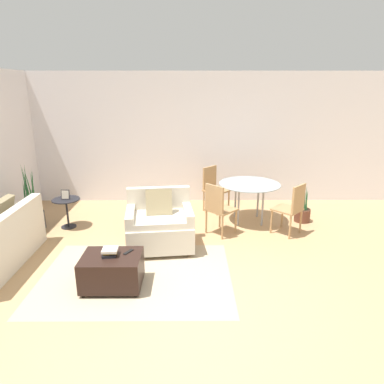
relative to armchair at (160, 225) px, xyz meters
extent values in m
plane|color=tan|center=(0.41, -1.47, -0.37)|extent=(20.00, 20.00, 0.00)
cube|color=white|center=(0.41, 2.38, 1.01)|extent=(12.00, 0.06, 2.75)
cube|color=tan|center=(-0.25, -0.88, -0.37)|extent=(2.53, 1.86, 0.00)
cube|color=beige|center=(-0.25, -1.50, -0.36)|extent=(2.47, 0.07, 0.00)
cube|color=beige|center=(-0.25, -1.19, -0.36)|extent=(2.47, 0.07, 0.00)
cube|color=beige|center=(-0.25, -0.88, -0.36)|extent=(2.47, 0.07, 0.00)
cube|color=beige|center=(-0.25, -0.57, -0.36)|extent=(2.47, 0.07, 0.00)
cube|color=beige|center=(-0.25, -0.26, -0.36)|extent=(2.47, 0.07, 0.00)
cube|color=beige|center=(-1.98, -0.61, 0.24)|extent=(0.14, 1.79, 0.40)
cube|color=beige|center=(-2.36, 0.23, 0.17)|extent=(0.82, 0.12, 0.26)
cube|color=#8E7F5B|center=(-2.27, -0.20, 0.32)|extent=(0.19, 0.40, 0.41)
cube|color=beige|center=(0.00, -0.04, -0.11)|extent=(1.08, 0.92, 0.39)
cube|color=beige|center=(0.01, -0.07, 0.13)|extent=(0.83, 0.77, 0.10)
cube|color=beige|center=(-0.03, 0.30, 0.31)|extent=(1.01, 0.23, 0.45)
cube|color=beige|center=(-0.43, -0.09, 0.18)|extent=(0.20, 0.75, 0.20)
cube|color=beige|center=(0.44, 0.01, 0.18)|extent=(0.20, 0.75, 0.20)
cylinder|color=brown|center=(-0.38, -0.41, -0.34)|extent=(0.05, 0.05, 0.06)
cylinder|color=brown|center=(0.46, -0.31, -0.34)|extent=(0.05, 0.05, 0.06)
cylinder|color=brown|center=(-0.45, 0.24, -0.34)|extent=(0.05, 0.05, 0.06)
cylinder|color=brown|center=(0.38, 0.33, -0.34)|extent=(0.05, 0.05, 0.06)
cube|color=#8E7F5B|center=(-0.01, 0.06, 0.36)|extent=(0.42, 0.26, 0.41)
cube|color=black|center=(-0.51, -1.12, -0.13)|extent=(0.73, 0.56, 0.39)
cylinder|color=black|center=(-0.82, -1.35, -0.35)|extent=(0.04, 0.04, 0.04)
cylinder|color=black|center=(-0.19, -1.35, -0.35)|extent=(0.04, 0.04, 0.04)
cylinder|color=black|center=(-0.82, -0.89, -0.35)|extent=(0.04, 0.04, 0.04)
cylinder|color=black|center=(-0.19, -0.89, -0.35)|extent=(0.04, 0.04, 0.04)
cube|color=black|center=(-0.53, -1.10, 0.08)|extent=(0.19, 0.20, 0.03)
cube|color=gold|center=(-0.52, -1.08, 0.11)|extent=(0.19, 0.16, 0.03)
cube|color=beige|center=(-0.52, -1.11, 0.14)|extent=(0.19, 0.18, 0.03)
cube|color=black|center=(-0.31, -1.02, 0.06)|extent=(0.12, 0.16, 0.01)
cylinder|color=#333338|center=(-2.34, 0.76, -0.22)|extent=(0.42, 0.42, 0.30)
cylinder|color=black|center=(-2.34, 0.76, -0.07)|extent=(0.38, 0.38, 0.02)
cone|color=#286033|center=(-2.26, 0.77, 0.31)|extent=(0.05, 0.09, 0.75)
cone|color=#286033|center=(-2.27, 0.81, 0.34)|extent=(0.11, 0.13, 0.81)
cone|color=#286033|center=(-2.31, 0.86, 0.31)|extent=(0.15, 0.07, 0.75)
cone|color=#286033|center=(-2.40, 0.84, 0.38)|extent=(0.08, 0.07, 0.88)
cone|color=#286033|center=(-2.43, 0.80, 0.26)|extent=(0.07, 0.11, 0.66)
cone|color=#286033|center=(-2.40, 0.73, 0.23)|extent=(0.06, 0.08, 0.60)
cone|color=#286033|center=(-2.35, 0.72, 0.38)|extent=(0.13, 0.09, 0.89)
cone|color=#286033|center=(-2.33, 0.73, 0.36)|extent=(0.13, 0.06, 0.85)
cone|color=#286033|center=(-2.27, 0.70, 0.35)|extent=(0.12, 0.12, 0.83)
cylinder|color=black|center=(-1.73, 0.82, 0.16)|extent=(0.48, 0.48, 0.02)
cylinder|color=black|center=(-1.73, 0.82, -0.10)|extent=(0.04, 0.04, 0.50)
cylinder|color=black|center=(-1.73, 0.82, -0.36)|extent=(0.27, 0.27, 0.02)
cube|color=black|center=(-1.73, 0.82, 0.25)|extent=(0.15, 0.05, 0.17)
cube|color=#B2A893|center=(-1.73, 0.81, 0.25)|extent=(0.12, 0.03, 0.14)
cube|color=black|center=(-1.73, 0.85, 0.21)|extent=(0.02, 0.03, 0.08)
cylinder|color=#99A8AD|center=(1.57, 1.10, 0.36)|extent=(1.12, 1.12, 0.01)
cylinder|color=#99999E|center=(1.35, 0.88, -0.01)|extent=(0.04, 0.04, 0.72)
cylinder|color=#99999E|center=(1.79, 0.88, -0.01)|extent=(0.04, 0.04, 0.72)
cylinder|color=#99999E|center=(1.35, 1.32, -0.01)|extent=(0.04, 0.04, 0.72)
cylinder|color=#99999E|center=(1.79, 1.32, -0.01)|extent=(0.04, 0.04, 0.72)
cube|color=tan|center=(1.01, 0.54, 0.07)|extent=(0.59, 0.59, 0.03)
cube|color=tan|center=(0.87, 0.41, 0.31)|extent=(0.29, 0.29, 0.45)
cylinder|color=tan|center=(1.26, 0.54, -0.16)|extent=(0.03, 0.03, 0.42)
cylinder|color=tan|center=(1.01, 0.80, -0.16)|extent=(0.03, 0.03, 0.42)
cylinder|color=tan|center=(1.01, 0.29, -0.16)|extent=(0.03, 0.03, 0.42)
cylinder|color=tan|center=(0.75, 0.54, -0.16)|extent=(0.03, 0.03, 0.42)
cube|color=tan|center=(2.13, 0.54, 0.07)|extent=(0.59, 0.59, 0.03)
cube|color=tan|center=(2.26, 0.41, 0.31)|extent=(0.29, 0.29, 0.45)
cylinder|color=tan|center=(2.13, 0.80, -0.16)|extent=(0.03, 0.03, 0.42)
cylinder|color=tan|center=(1.87, 0.54, -0.16)|extent=(0.03, 0.03, 0.42)
cylinder|color=tan|center=(2.38, 0.54, -0.16)|extent=(0.03, 0.03, 0.42)
cylinder|color=tan|center=(2.13, 0.29, -0.16)|extent=(0.03, 0.03, 0.42)
cube|color=tan|center=(1.01, 1.66, 0.07)|extent=(0.59, 0.59, 0.03)
cube|color=tan|center=(0.87, 1.80, 0.31)|extent=(0.29, 0.29, 0.45)
cylinder|color=tan|center=(1.01, 1.41, -0.16)|extent=(0.03, 0.03, 0.42)
cylinder|color=tan|center=(1.26, 1.66, -0.16)|extent=(0.03, 0.03, 0.42)
cylinder|color=tan|center=(0.75, 1.66, -0.16)|extent=(0.03, 0.03, 0.42)
cylinder|color=tan|center=(1.01, 1.92, -0.16)|extent=(0.03, 0.03, 0.42)
cylinder|color=brown|center=(2.59, 1.08, -0.25)|extent=(0.29, 0.29, 0.24)
cylinder|color=black|center=(2.59, 1.08, -0.13)|extent=(0.27, 0.27, 0.02)
cone|color=#286033|center=(2.64, 1.08, 0.07)|extent=(0.05, 0.07, 0.39)
cone|color=#286033|center=(2.62, 1.13, 0.04)|extent=(0.05, 0.05, 0.33)
cone|color=#286033|center=(2.58, 1.11, 0.04)|extent=(0.08, 0.05, 0.34)
cone|color=#286033|center=(2.53, 1.11, 0.05)|extent=(0.05, 0.07, 0.35)
cone|color=#286033|center=(2.54, 1.07, 0.07)|extent=(0.05, 0.07, 0.38)
cone|color=#286033|center=(2.58, 1.04, 0.04)|extent=(0.08, 0.05, 0.34)
cone|color=#286033|center=(2.62, 1.03, 0.11)|extent=(0.08, 0.06, 0.47)
camera|label=1|loc=(0.47, -4.94, 2.06)|focal=32.00mm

